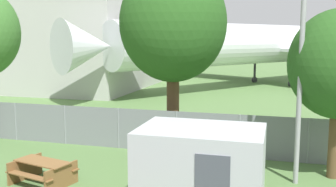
{
  "coord_description": "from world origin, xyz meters",
  "views": [
    {
      "loc": [
        3.91,
        -4.45,
        4.67
      ],
      "look_at": [
        -1.19,
        13.68,
        2.0
      ],
      "focal_mm": 42.0,
      "sensor_mm": 36.0,
      "label": 1
    }
  ],
  "objects_px": {
    "portable_cabin": "(201,170)",
    "tree_behind_benches": "(173,24)",
    "airplane": "(265,44)",
    "picnic_bench_open_grass": "(43,169)"
  },
  "relations": [
    {
      "from": "portable_cabin",
      "to": "tree_behind_benches",
      "type": "xyz_separation_m",
      "value": [
        -2.5,
        6.42,
        4.11
      ]
    },
    {
      "from": "tree_behind_benches",
      "to": "airplane",
      "type": "bearing_deg",
      "value": 82.47
    },
    {
      "from": "airplane",
      "to": "portable_cabin",
      "type": "distance_m",
      "value": 30.06
    },
    {
      "from": "airplane",
      "to": "picnic_bench_open_grass",
      "type": "height_order",
      "value": "airplane"
    },
    {
      "from": "airplane",
      "to": "tree_behind_benches",
      "type": "bearing_deg",
      "value": 28.62
    },
    {
      "from": "picnic_bench_open_grass",
      "to": "tree_behind_benches",
      "type": "bearing_deg",
      "value": 64.55
    },
    {
      "from": "portable_cabin",
      "to": "airplane",
      "type": "bearing_deg",
      "value": 88.73
    },
    {
      "from": "portable_cabin",
      "to": "tree_behind_benches",
      "type": "height_order",
      "value": "tree_behind_benches"
    },
    {
      "from": "picnic_bench_open_grass",
      "to": "tree_behind_benches",
      "type": "distance_m",
      "value": 8.03
    },
    {
      "from": "tree_behind_benches",
      "to": "picnic_bench_open_grass",
      "type": "bearing_deg",
      "value": -115.45
    }
  ]
}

